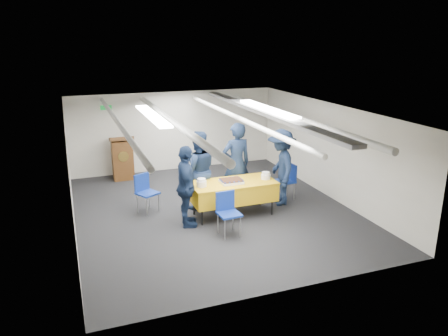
% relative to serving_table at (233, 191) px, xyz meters
% --- Properties ---
extents(ground, '(7.00, 7.00, 0.00)m').
position_rel_serving_table_xyz_m(ground, '(-0.33, 0.39, -0.56)').
color(ground, black).
rests_on(ground, ground).
extents(room_shell, '(6.00, 7.00, 2.30)m').
position_rel_serving_table_xyz_m(room_shell, '(-0.24, 0.80, 1.25)').
color(room_shell, beige).
rests_on(room_shell, ground).
extents(serving_table, '(1.86, 0.86, 0.77)m').
position_rel_serving_table_xyz_m(serving_table, '(0.00, 0.00, 0.00)').
color(serving_table, black).
rests_on(serving_table, ground).
extents(sheet_cake, '(0.49, 0.38, 0.09)m').
position_rel_serving_table_xyz_m(sheet_cake, '(-0.06, -0.04, 0.25)').
color(sheet_cake, white).
rests_on(sheet_cake, serving_table).
extents(plate_stack_left, '(0.21, 0.21, 0.18)m').
position_rel_serving_table_xyz_m(plate_stack_left, '(-0.74, -0.05, 0.29)').
color(plate_stack_left, white).
rests_on(plate_stack_left, serving_table).
extents(plate_stack_right, '(0.21, 0.21, 0.16)m').
position_rel_serving_table_xyz_m(plate_stack_right, '(0.76, -0.05, 0.28)').
color(plate_stack_right, white).
rests_on(plate_stack_right, serving_table).
extents(podium, '(0.62, 0.53, 1.25)m').
position_rel_serving_table_xyz_m(podium, '(-1.93, 3.44, 0.05)').
color(podium, brown).
rests_on(podium, ground).
extents(chair_near, '(0.45, 0.45, 0.87)m').
position_rel_serving_table_xyz_m(chair_near, '(-0.45, -0.85, -0.03)').
color(chair_near, gray).
rests_on(chair_near, ground).
extents(chair_right, '(0.45, 0.45, 0.87)m').
position_rel_serving_table_xyz_m(chair_right, '(1.63, 0.51, -0.03)').
color(chair_right, gray).
rests_on(chair_right, ground).
extents(chair_left, '(0.57, 0.57, 0.87)m').
position_rel_serving_table_xyz_m(chair_left, '(-1.78, 0.88, -0.03)').
color(chair_left, gray).
rests_on(chair_left, ground).
extents(sailor_a, '(0.74, 0.51, 1.94)m').
position_rel_serving_table_xyz_m(sailor_a, '(0.34, 0.66, 0.41)').
color(sailor_a, black).
rests_on(sailor_a, ground).
extents(sailor_b, '(0.94, 0.77, 1.82)m').
position_rel_serving_table_xyz_m(sailor_b, '(-0.60, 0.66, 0.35)').
color(sailor_b, black).
rests_on(sailor_b, ground).
extents(sailor_c, '(0.61, 1.07, 1.72)m').
position_rel_serving_table_xyz_m(sailor_c, '(-1.12, -0.21, 0.30)').
color(sailor_c, black).
rests_on(sailor_c, ground).
extents(sailor_d, '(0.94, 1.29, 1.79)m').
position_rel_serving_table_xyz_m(sailor_d, '(1.29, 0.25, 0.34)').
color(sailor_d, black).
rests_on(sailor_d, ground).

